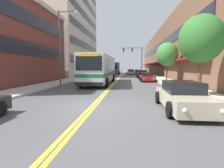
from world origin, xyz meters
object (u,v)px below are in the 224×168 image
Objects in this scene: box_truck at (115,68)px; car_white_parked_left_near at (103,73)px; car_red_parked_right_far at (147,77)px; traffic_signal_mast at (135,55)px; street_tree_right_mid at (167,54)px; car_beige_parked_right_foreground at (183,97)px; street_lamp_left_near at (62,42)px; car_slate_blue_parked_right_end at (138,72)px; city_bus at (100,68)px; car_silver_moving_lead at (131,72)px; car_champagne_parked_left_far at (97,74)px; street_tree_right_near at (201,39)px; car_black_parked_right_mid at (142,74)px.

car_white_parked_left_near is at bearing -105.26° from box_truck.
traffic_signal_mast reaches higher than car_red_parked_right_far.
traffic_signal_mast is at bearing 98.19° from street_tree_right_mid.
street_lamp_left_near is (-9.38, 9.17, 3.97)m from car_beige_parked_right_foreground.
street_tree_right_mid is at bearing -71.12° from box_truck.
car_red_parked_right_far is 1.12× the size of car_slate_blue_parked_right_end.
city_bus is 2.51× the size of car_silver_moving_lead.
street_tree_right_mid reaches higher than city_bus.
city_bus is 2.80× the size of car_champagne_parked_left_far.
car_beige_parked_right_foreground is 0.90× the size of street_tree_right_near.
car_champagne_parked_left_far is 11.59m from car_red_parked_right_far.
car_white_parked_left_near is 0.62× the size of street_lamp_left_near.
street_tree_right_mid is at bearing -40.20° from car_champagne_parked_left_far.
car_silver_moving_lead is (-2.01, 39.65, -0.01)m from car_beige_parked_right_foreground.
car_beige_parked_right_foreground is 38.81m from traffic_signal_mast.
city_bus is 30.25m from car_slate_blue_parked_right_end.
car_champagne_parked_left_far is at bearing -115.52° from car_slate_blue_parked_right_end.
street_lamp_left_near is at bearing -133.49° from city_bus.
city_bus is 1.67× the size of box_truck.
car_black_parked_right_mid is (-0.09, 23.80, 0.03)m from car_beige_parked_right_foreground.
car_white_parked_left_near is 12.57m from car_black_parked_right_mid.
car_black_parked_right_mid is 0.94× the size of street_tree_right_mid.
street_tree_right_near is 1.05× the size of street_tree_right_mid.
street_tree_right_mid is at bearing 15.32° from city_bus.
street_lamp_left_near is (-9.34, -33.15, 4.02)m from car_slate_blue_parked_right_end.
car_beige_parked_right_foreground is (8.72, -32.93, 0.08)m from car_white_parked_left_near.
city_bus reaches higher than car_black_parked_right_mid.
street_tree_right_mid reaches higher than box_truck.
car_slate_blue_parked_right_end is (8.60, 18.01, -0.01)m from car_champagne_parked_left_far.
street_tree_right_near is (10.85, -29.27, 3.29)m from car_white_parked_left_near.
city_bus is at bearing -147.24° from car_red_parked_right_far.
traffic_signal_mast is at bearing -24.18° from box_truck.
street_lamp_left_near is at bearing -141.70° from car_red_parked_right_far.
street_tree_right_near is (2.16, -38.65, 3.26)m from car_slate_blue_parked_right_end.
city_bus is 27.29m from car_silver_moving_lead.
car_silver_moving_lead is (-1.97, -2.66, 0.04)m from car_slate_blue_parked_right_end.
street_tree_right_mid is (2.38, 15.00, 3.00)m from car_beige_parked_right_foreground.
street_tree_right_mid is at bearing 80.99° from car_beige_parked_right_foreground.
traffic_signal_mast is at bearing 95.14° from street_tree_right_near.
car_white_parked_left_near is 24.11m from street_lamp_left_near.
box_truck is (-6.52, 24.43, 1.08)m from car_red_parked_right_far.
car_silver_moving_lead is at bearing 96.55° from street_tree_right_near.
car_slate_blue_parked_right_end is 0.84× the size of street_tree_right_mid.
car_slate_blue_parked_right_end is 27.59m from street_tree_right_mid.
street_lamp_left_near is at bearing -105.74° from car_slate_blue_parked_right_end.
street_tree_right_near is at bearing 59.85° from car_beige_parked_right_foreground.
street_lamp_left_near is at bearing -92.82° from car_champagne_parked_left_far.
car_white_parked_left_near is at bearing -143.99° from traffic_signal_mast.
car_white_parked_left_near is 0.95× the size of street_tree_right_mid.
street_lamp_left_near is (-2.86, -31.84, 2.94)m from box_truck.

